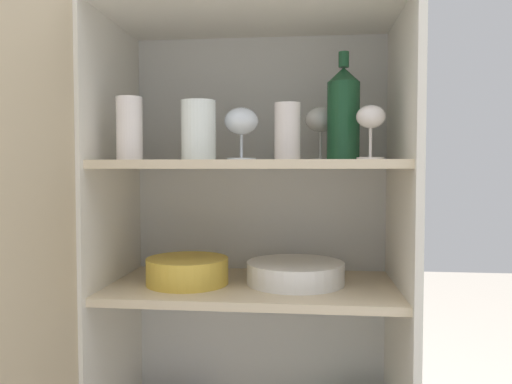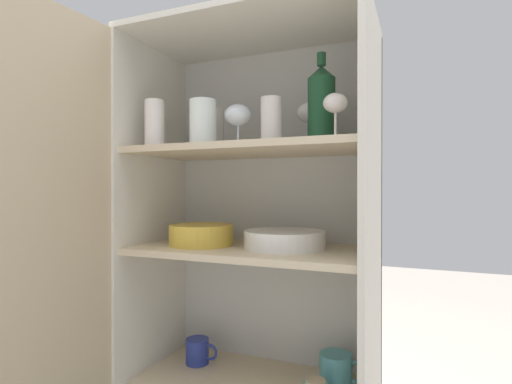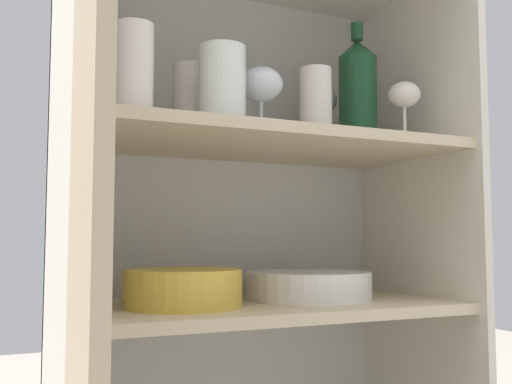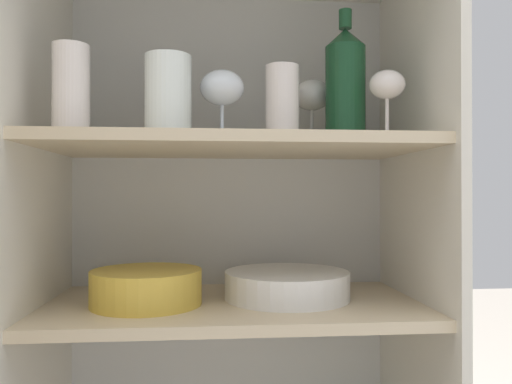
% 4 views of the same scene
% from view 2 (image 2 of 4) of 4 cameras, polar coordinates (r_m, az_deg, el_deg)
% --- Properties ---
extents(cupboard_back_panel, '(0.75, 0.02, 1.39)m').
position_cam_2_polar(cupboard_back_panel, '(1.43, 2.32, -8.19)').
color(cupboard_back_panel, silver).
rests_on(cupboard_back_panel, ground_plane).
extents(cupboard_side_left, '(0.02, 0.41, 1.39)m').
position_cam_2_polar(cupboard_side_left, '(1.44, -14.39, -8.17)').
color(cupboard_side_left, silver).
rests_on(cupboard_side_left, ground_plane).
extents(cupboard_side_right, '(0.02, 0.41, 1.39)m').
position_cam_2_polar(cupboard_side_right, '(1.16, 16.19, -10.21)').
color(cupboard_side_right, silver).
rests_on(cupboard_side_right, ground_plane).
extents(cupboard_top_panel, '(0.75, 0.41, 0.02)m').
position_cam_2_polar(cupboard_top_panel, '(1.33, -0.81, 22.06)').
color(cupboard_top_panel, silver).
rests_on(cupboard_top_panel, cupboard_side_left).
extents(shelf_board_middle, '(0.71, 0.37, 0.02)m').
position_cam_2_polar(shelf_board_middle, '(1.25, -0.81, -8.31)').
color(shelf_board_middle, beige).
extents(shelf_board_upper, '(0.71, 0.37, 0.02)m').
position_cam_2_polar(shelf_board_upper, '(1.24, -0.81, 5.94)').
color(shelf_board_upper, beige).
extents(cupboard_door, '(0.05, 0.37, 1.39)m').
position_cam_2_polar(cupboard_door, '(1.17, -27.02, -10.12)').
color(cupboard_door, tan).
rests_on(cupboard_door, ground_plane).
extents(tumbler_glass_0, '(0.08, 0.08, 0.14)m').
position_cam_2_polar(tumbler_glass_0, '(1.23, -7.59, 9.74)').
color(tumbler_glass_0, white).
rests_on(tumbler_glass_0, shelf_board_upper).
extents(tumbler_glass_1, '(0.06, 0.06, 0.14)m').
position_cam_2_polar(tumbler_glass_1, '(1.17, 2.21, 10.10)').
color(tumbler_glass_1, silver).
rests_on(tumbler_glass_1, shelf_board_upper).
extents(tumbler_glass_2, '(0.07, 0.07, 0.13)m').
position_cam_2_polar(tumbler_glass_2, '(1.33, -6.12, 8.87)').
color(tumbler_glass_2, silver).
rests_on(tumbler_glass_2, shelf_board_upper).
extents(tumbler_glass_3, '(0.06, 0.06, 0.15)m').
position_cam_2_polar(tumbler_glass_3, '(1.30, -14.28, 9.41)').
color(tumbler_glass_3, silver).
rests_on(tumbler_glass_3, shelf_board_upper).
extents(wine_glass_0, '(0.07, 0.07, 0.13)m').
position_cam_2_polar(wine_glass_0, '(1.10, 11.27, 11.88)').
color(wine_glass_0, silver).
rests_on(wine_glass_0, shelf_board_upper).
extents(wine_glass_1, '(0.08, 0.08, 0.14)m').
position_cam_2_polar(wine_glass_1, '(1.27, 7.71, 10.84)').
color(wine_glass_1, white).
rests_on(wine_glass_1, shelf_board_upper).
extents(wine_glass_2, '(0.08, 0.08, 0.13)m').
position_cam_2_polar(wine_glass_2, '(1.23, -2.59, 10.64)').
color(wine_glass_2, white).
rests_on(wine_glass_2, shelf_board_upper).
extents(wine_bottle, '(0.08, 0.08, 0.26)m').
position_cam_2_polar(wine_bottle, '(1.20, 9.33, 12.26)').
color(wine_bottle, '#194728').
rests_on(wine_bottle, shelf_board_upper).
extents(plate_stack_white, '(0.25, 0.25, 0.05)m').
position_cam_2_polar(plate_stack_white, '(1.22, 4.10, -6.77)').
color(plate_stack_white, white).
rests_on(plate_stack_white, shelf_board_middle).
extents(mixing_bowl_large, '(0.21, 0.21, 0.07)m').
position_cam_2_polar(mixing_bowl_large, '(1.30, -7.83, -5.94)').
color(mixing_bowl_large, gold).
rests_on(mixing_bowl_large, shelf_board_middle).
extents(coffee_mug_primary, '(0.12, 0.08, 0.08)m').
position_cam_2_polar(coffee_mug_primary, '(1.50, -8.29, -21.56)').
color(coffee_mug_primary, '#283893').
rests_on(coffee_mug_primary, shelf_board_lower).
extents(coffee_mug_extra_1, '(0.14, 0.10, 0.10)m').
position_cam_2_polar(coffee_mug_extra_1, '(1.35, 11.43, -23.73)').
color(coffee_mug_extra_1, teal).
rests_on(coffee_mug_extra_1, shelf_board_lower).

